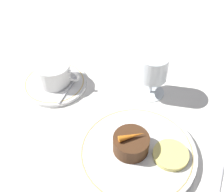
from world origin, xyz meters
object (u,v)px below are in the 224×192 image
Objects in this scene: dessert_cake at (131,144)px; wine_glass at (153,70)px; dinner_plate at (137,153)px; fork at (223,160)px; coffee_cup at (53,72)px.

wine_glass is at bearing 88.69° from dessert_cake.
wine_glass is (-0.01, 0.19, 0.07)m from dinner_plate.
dessert_cake is at bearing 172.51° from dinner_plate.
dinner_plate is 1.36× the size of fork.
wine_glass reaches higher than dessert_cake.
fork is at bearing 10.28° from dessert_cake.
fork is (0.18, -0.15, -0.07)m from wine_glass.
fork is 0.19m from dessert_cake.
dinner_plate is 3.33× the size of dessert_cake.
wine_glass is (0.24, 0.04, 0.04)m from coffee_cup.
coffee_cup is 0.27m from dessert_cake.
coffee_cup is (-0.25, 0.15, 0.03)m from dinner_plate.
coffee_cup reaches higher than dinner_plate.
wine_glass is 0.25m from fork.
fork is (0.17, 0.04, -0.01)m from dinner_plate.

